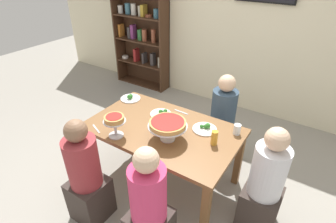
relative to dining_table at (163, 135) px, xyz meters
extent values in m
plane|color=gray|center=(0.00, 0.00, -0.65)|extent=(12.00, 12.00, 0.00)
cube|color=beige|center=(0.00, 2.20, 0.75)|extent=(8.00, 0.12, 2.80)
cube|color=brown|center=(0.00, 0.00, 0.07)|extent=(1.59, 0.96, 0.04)
cube|color=brown|center=(-0.73, -0.42, -0.30)|extent=(0.07, 0.07, 0.70)
cube|color=brown|center=(0.73, -0.42, -0.30)|extent=(0.07, 0.07, 0.70)
cube|color=brown|center=(-0.73, 0.42, -0.30)|extent=(0.07, 0.07, 0.70)
cube|color=brown|center=(0.73, 0.42, -0.30)|extent=(0.07, 0.07, 0.70)
cube|color=#422819|center=(-2.37, 1.98, 0.45)|extent=(0.03, 0.30, 2.20)
cube|color=#422819|center=(-1.30, 1.98, 0.45)|extent=(0.03, 0.30, 2.20)
cube|color=#422819|center=(-1.84, 2.12, 0.45)|extent=(1.10, 0.02, 2.20)
cube|color=#422819|center=(-1.84, 1.98, -0.64)|extent=(1.04, 0.28, 0.02)
cube|color=#422819|center=(-1.84, 1.98, -0.20)|extent=(1.04, 0.28, 0.02)
cube|color=#422819|center=(-1.84, 1.98, 0.24)|extent=(1.04, 0.28, 0.02)
cube|color=#422819|center=(-1.84, 1.98, 0.68)|extent=(1.04, 0.28, 0.02)
cylinder|color=silver|center=(-2.27, 1.98, -0.16)|extent=(0.13, 0.13, 0.05)
cube|color=maroon|center=(-1.97, 1.98, -0.06)|extent=(0.06, 0.13, 0.25)
cube|color=#3D3838|center=(-1.77, 1.98, -0.09)|extent=(0.04, 0.13, 0.20)
cube|color=#3D3838|center=(-1.57, 1.98, -0.07)|extent=(0.07, 0.10, 0.23)
cube|color=#B2A88E|center=(-1.38, 1.98, -0.09)|extent=(0.07, 0.13, 0.19)
cube|color=orange|center=(-2.31, 1.98, 0.37)|extent=(0.05, 0.13, 0.23)
cube|color=#3D3838|center=(-2.08, 1.98, 0.36)|extent=(0.06, 0.13, 0.21)
cube|color=#7A3370|center=(-2.01, 1.98, 0.38)|extent=(0.06, 0.11, 0.26)
cube|color=#2D6B38|center=(-1.83, 1.98, 0.35)|extent=(0.07, 0.11, 0.20)
cylinder|color=brown|center=(-1.75, 1.98, 0.36)|extent=(0.09, 0.09, 0.21)
cylinder|color=brown|center=(-1.54, 1.98, 0.37)|extent=(0.08, 0.08, 0.24)
cylinder|color=silver|center=(-2.29, 1.98, 0.76)|extent=(0.10, 0.10, 0.14)
cylinder|color=#3D7084|center=(-2.11, 1.98, 0.79)|extent=(0.10, 0.10, 0.19)
cylinder|color=silver|center=(-1.97, 1.98, 0.79)|extent=(0.10, 0.10, 0.19)
cube|color=#B2A88E|center=(-1.80, 1.98, 0.78)|extent=(0.05, 0.12, 0.18)
cube|color=#B7932D|center=(-1.73, 1.98, 0.79)|extent=(0.06, 0.13, 0.20)
cylinder|color=brown|center=(-1.63, 1.98, 0.71)|extent=(0.12, 0.12, 0.04)
cylinder|color=#3D7084|center=(-1.46, 1.98, 0.77)|extent=(0.11, 0.11, 0.15)
cube|color=navy|center=(-1.35, 1.98, 0.81)|extent=(0.06, 0.13, 0.24)
cube|color=#382D28|center=(1.10, 0.00, -0.43)|extent=(0.34, 0.34, 0.45)
cylinder|color=silver|center=(1.10, 0.00, 0.05)|extent=(0.30, 0.30, 0.50)
sphere|color=beige|center=(1.10, 0.00, 0.40)|extent=(0.20, 0.20, 0.20)
cube|color=#382D28|center=(-0.33, -0.80, -0.43)|extent=(0.34, 0.34, 0.45)
cylinder|color=#993338|center=(-0.33, -0.80, 0.05)|extent=(0.30, 0.30, 0.50)
sphere|color=#846047|center=(-0.33, -0.80, 0.40)|extent=(0.20, 0.20, 0.20)
cylinder|color=#D63866|center=(0.38, -0.77, 0.05)|extent=(0.30, 0.30, 0.50)
sphere|color=beige|center=(0.38, -0.77, 0.40)|extent=(0.20, 0.20, 0.20)
cube|color=#382D28|center=(0.37, 0.76, -0.43)|extent=(0.34, 0.34, 0.45)
cylinder|color=#33475B|center=(0.37, 0.76, 0.05)|extent=(0.30, 0.30, 0.50)
sphere|color=beige|center=(0.37, 0.76, 0.40)|extent=(0.20, 0.20, 0.20)
cylinder|color=silver|center=(0.15, -0.13, 0.09)|extent=(0.15, 0.15, 0.01)
cylinder|color=silver|center=(0.15, -0.13, 0.17)|extent=(0.03, 0.03, 0.14)
cylinder|color=silver|center=(0.15, -0.13, 0.24)|extent=(0.39, 0.39, 0.01)
cylinder|color=tan|center=(0.15, -0.13, 0.27)|extent=(0.36, 0.36, 0.04)
cylinder|color=maroon|center=(0.15, -0.13, 0.29)|extent=(0.32, 0.32, 0.00)
cylinder|color=silver|center=(-0.31, -0.37, 0.09)|extent=(0.15, 0.15, 0.01)
cylinder|color=silver|center=(-0.31, -0.37, 0.18)|extent=(0.03, 0.03, 0.16)
cylinder|color=silver|center=(-0.31, -0.37, 0.27)|extent=(0.22, 0.22, 0.01)
cylinder|color=tan|center=(-0.31, -0.37, 0.29)|extent=(0.19, 0.19, 0.05)
cylinder|color=maroon|center=(-0.31, -0.37, 0.32)|extent=(0.16, 0.16, 0.00)
cylinder|color=white|center=(-0.17, 0.20, 0.10)|extent=(0.24, 0.24, 0.01)
sphere|color=#2D7028|center=(-0.16, 0.20, 0.13)|extent=(0.05, 0.05, 0.05)
sphere|color=#2D7028|center=(-0.13, 0.22, 0.12)|extent=(0.04, 0.04, 0.04)
sphere|color=#2D7028|center=(-0.13, 0.25, 0.13)|extent=(0.05, 0.05, 0.05)
cylinder|color=white|center=(-0.70, 0.30, 0.10)|extent=(0.25, 0.25, 0.01)
sphere|color=#2D7028|center=(-0.70, 0.32, 0.12)|extent=(0.04, 0.04, 0.04)
sphere|color=#2D7028|center=(-0.69, 0.30, 0.12)|extent=(0.04, 0.04, 0.04)
sphere|color=#2D7028|center=(-0.69, 0.28, 0.13)|extent=(0.06, 0.06, 0.06)
sphere|color=#2D7028|center=(-0.69, 0.31, 0.13)|extent=(0.05, 0.05, 0.05)
cylinder|color=white|center=(0.38, 0.21, 0.10)|extent=(0.25, 0.25, 0.01)
sphere|color=#2D7028|center=(0.39, 0.22, 0.12)|extent=(0.04, 0.04, 0.04)
sphere|color=#2D7028|center=(0.35, 0.20, 0.12)|extent=(0.04, 0.04, 0.04)
sphere|color=#2D7028|center=(0.41, 0.23, 0.13)|extent=(0.06, 0.06, 0.06)
cylinder|color=gold|center=(0.56, 0.04, 0.16)|extent=(0.06, 0.06, 0.15)
cylinder|color=white|center=(0.69, 0.32, 0.14)|extent=(0.07, 0.07, 0.11)
cube|color=silver|center=(-0.57, -0.40, 0.09)|extent=(0.17, 0.08, 0.00)
cube|color=silver|center=(0.00, 0.38, 0.09)|extent=(0.18, 0.02, 0.00)
camera|label=1|loc=(1.29, -1.88, 1.67)|focal=28.11mm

